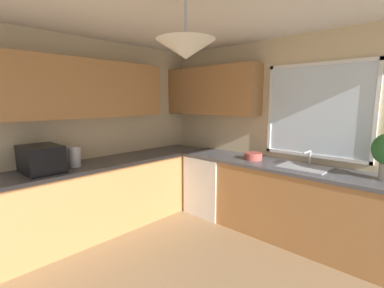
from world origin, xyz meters
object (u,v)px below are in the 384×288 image
(kettle, at_px, (75,157))
(microwave, at_px, (41,159))
(sink_assembly, at_px, (304,167))
(bowl, at_px, (253,156))
(dishwasher, at_px, (212,184))

(kettle, bearing_deg, microwave, -93.27)
(sink_assembly, bearing_deg, bowl, -179.37)
(bowl, bearing_deg, sink_assembly, 0.63)
(microwave, xyz_separation_m, sink_assembly, (1.98, 2.14, -0.13))
(sink_assembly, relative_size, bowl, 2.33)
(dishwasher, relative_size, kettle, 3.58)
(dishwasher, distance_m, microwave, 2.28)
(dishwasher, bearing_deg, sink_assembly, 1.61)
(bowl, bearing_deg, dishwasher, -177.41)
(microwave, relative_size, kettle, 2.02)
(dishwasher, height_order, bowl, bowl)
(dishwasher, xyz_separation_m, microwave, (-0.66, -2.10, 0.62))
(microwave, bearing_deg, kettle, 86.73)
(dishwasher, xyz_separation_m, bowl, (0.66, 0.03, 0.52))
(microwave, distance_m, kettle, 0.35)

